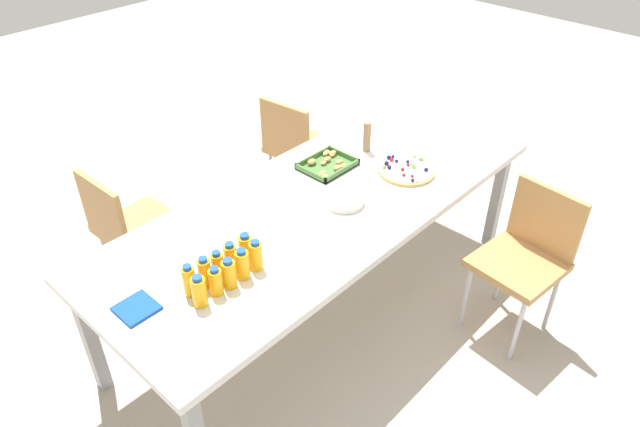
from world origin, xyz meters
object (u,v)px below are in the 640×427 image
at_px(chair_far_right, 297,144).
at_px(cardboard_tube, 367,137).
at_px(party_table, 323,209).
at_px(juice_bottle_2, 229,274).
at_px(juice_bottle_1, 216,281).
at_px(juice_bottle_5, 189,281).
at_px(juice_bottle_6, 205,273).
at_px(juice_bottle_8, 231,257).
at_px(juice_bottle_4, 256,256).
at_px(juice_bottle_9, 246,248).
at_px(juice_bottle_3, 242,264).
at_px(chair_far_left, 128,225).
at_px(chair_near_right, 527,251).
at_px(fruit_pizza, 406,170).
at_px(snack_tray, 328,164).
at_px(juice_bottle_0, 199,291).
at_px(plate_stack, 345,201).
at_px(napkin_stack, 137,308).
at_px(juice_bottle_7, 218,266).

bearing_deg(chair_far_right, cardboard_tube, -11.96).
xyz_separation_m(party_table, juice_bottle_2, (-0.73, -0.15, 0.12)).
distance_m(juice_bottle_1, juice_bottle_5, 0.11).
xyz_separation_m(juice_bottle_6, juice_bottle_8, (0.14, 0.01, -0.01)).
xyz_separation_m(juice_bottle_1, juice_bottle_4, (0.22, -0.00, 0.01)).
bearing_deg(juice_bottle_8, juice_bottle_9, -4.64).
bearing_deg(juice_bottle_3, juice_bottle_2, -177.68).
relative_size(chair_far_left, cardboard_tube, 4.64).
height_order(chair_near_right, cardboard_tube, cardboard_tube).
bearing_deg(party_table, juice_bottle_8, -174.41).
bearing_deg(juice_bottle_6, fruit_pizza, -3.28).
relative_size(fruit_pizza, snack_tray, 1.09).
xyz_separation_m(snack_tray, cardboard_tube, (0.29, -0.04, 0.08)).
xyz_separation_m(juice_bottle_0, juice_bottle_6, (0.08, 0.07, 0.00)).
relative_size(juice_bottle_6, cardboard_tube, 0.83).
height_order(chair_far_left, juice_bottle_1, juice_bottle_1).
height_order(juice_bottle_5, juice_bottle_8, juice_bottle_5).
relative_size(party_table, fruit_pizza, 7.99).
bearing_deg(juice_bottle_4, plate_stack, 4.05).
height_order(chair_far_right, juice_bottle_5, juice_bottle_5).
distance_m(plate_stack, napkin_stack, 1.13).
relative_size(plate_stack, cardboard_tube, 1.11).
bearing_deg(juice_bottle_0, chair_near_right, -25.47).
height_order(party_table, juice_bottle_2, juice_bottle_2).
relative_size(chair_far_right, juice_bottle_3, 5.67).
relative_size(chair_far_right, cardboard_tube, 4.64).
distance_m(juice_bottle_0, juice_bottle_7, 0.17).
relative_size(juice_bottle_7, plate_stack, 0.70).
bearing_deg(juice_bottle_7, chair_near_right, -30.31).
height_order(juice_bottle_7, juice_bottle_9, juice_bottle_9).
relative_size(juice_bottle_2, napkin_stack, 0.95).
height_order(juice_bottle_9, cardboard_tube, cardboard_tube).
distance_m(juice_bottle_4, napkin_stack, 0.53).
height_order(juice_bottle_0, juice_bottle_1, juice_bottle_0).
relative_size(fruit_pizza, napkin_stack, 2.07).
relative_size(party_table, chair_far_left, 2.99).
height_order(party_table, chair_near_right, chair_near_right).
bearing_deg(fruit_pizza, juice_bottle_4, 179.88).
height_order(chair_near_right, juice_bottle_5, juice_bottle_5).
distance_m(juice_bottle_8, fruit_pizza, 1.17).
height_order(juice_bottle_1, plate_stack, juice_bottle_1).
xyz_separation_m(party_table, chair_far_left, (-0.65, 0.84, -0.17)).
height_order(juice_bottle_9, fruit_pizza, juice_bottle_9).
xyz_separation_m(juice_bottle_0, napkin_stack, (-0.19, 0.16, -0.06)).
xyz_separation_m(juice_bottle_4, napkin_stack, (-0.50, 0.16, -0.06)).
xyz_separation_m(juice_bottle_4, fruit_pizza, (1.09, -0.00, -0.06)).
relative_size(party_table, chair_near_right, 2.99).
xyz_separation_m(juice_bottle_3, plate_stack, (0.71, 0.04, -0.05)).
height_order(juice_bottle_2, juice_bottle_4, juice_bottle_4).
height_order(chair_near_right, plate_stack, chair_near_right).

